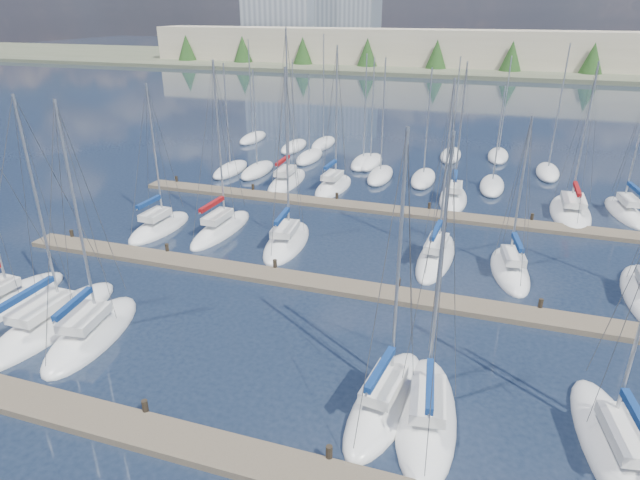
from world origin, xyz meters
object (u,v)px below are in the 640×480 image
(sailboat_k, at_px, (436,257))
(sailboat_b, at_px, (52,322))
(sailboat_q, at_px, (570,212))
(sailboat_c, at_px, (92,333))
(sailboat_h, at_px, (160,227))
(sailboat_o, at_px, (333,186))
(sailboat_l, at_px, (510,270))
(sailboat_i, at_px, (221,229))
(sailboat_d, at_px, (385,401))
(sailboat_p, at_px, (453,198))
(sailboat_j, at_px, (287,242))
(sailboat_n, at_px, (287,181))
(sailboat_f, at_px, (616,450))
(sailboat_a, at_px, (0,306))
(sailboat_e, at_px, (426,415))
(sailboat_r, at_px, (624,212))

(sailboat_k, bearing_deg, sailboat_b, -138.39)
(sailboat_q, xyz_separation_m, sailboat_k, (-9.47, -12.08, 0.02))
(sailboat_c, height_order, sailboat_q, sailboat_c)
(sailboat_h, height_order, sailboat_o, sailboat_o)
(sailboat_q, distance_m, sailboat_h, 33.12)
(sailboat_c, xyz_separation_m, sailboat_b, (-2.80, 0.22, -0.01))
(sailboat_l, bearing_deg, sailboat_i, 169.75)
(sailboat_d, distance_m, sailboat_b, 18.36)
(sailboat_p, distance_m, sailboat_b, 32.98)
(sailboat_l, bearing_deg, sailboat_j, 171.91)
(sailboat_p, distance_m, sailboat_i, 20.52)
(sailboat_p, distance_m, sailboat_k, 12.53)
(sailboat_j, distance_m, sailboat_l, 15.28)
(sailboat_i, relative_size, sailboat_b, 1.03)
(sailboat_n, relative_size, sailboat_d, 1.17)
(sailboat_f, relative_size, sailboat_a, 0.97)
(sailboat_b, bearing_deg, sailboat_n, 84.23)
(sailboat_e, bearing_deg, sailboat_d, 162.76)
(sailboat_l, height_order, sailboat_b, sailboat_b)
(sailboat_n, height_order, sailboat_k, sailboat_n)
(sailboat_j, relative_size, sailboat_e, 1.02)
(sailboat_o, bearing_deg, sailboat_p, 3.44)
(sailboat_h, distance_m, sailboat_d, 24.78)
(sailboat_a, xyz_separation_m, sailboat_h, (1.93, 12.91, 0.00))
(sailboat_r, bearing_deg, sailboat_q, -170.78)
(sailboat_a, relative_size, sailboat_n, 0.86)
(sailboat_q, relative_size, sailboat_h, 1.10)
(sailboat_a, bearing_deg, sailboat_e, 0.17)
(sailboat_f, bearing_deg, sailboat_o, 115.79)
(sailboat_f, relative_size, sailboat_h, 1.06)
(sailboat_k, bearing_deg, sailboat_q, 55.30)
(sailboat_d, height_order, sailboat_o, sailboat_o)
(sailboat_r, xyz_separation_m, sailboat_k, (-13.71, -13.46, -0.00))
(sailboat_i, height_order, sailboat_e, sailboat_i)
(sailboat_c, bearing_deg, sailboat_k, 35.23)
(sailboat_i, height_order, sailboat_o, sailboat_o)
(sailboat_f, distance_m, sailboat_p, 29.07)
(sailboat_c, bearing_deg, sailboat_i, 83.10)
(sailboat_p, bearing_deg, sailboat_o, 176.90)
(sailboat_a, relative_size, sailboat_i, 0.96)
(sailboat_q, distance_m, sailboat_j, 23.82)
(sailboat_b, bearing_deg, sailboat_l, 31.36)
(sailboat_b, bearing_deg, sailboat_r, 41.30)
(sailboat_b, relative_size, sailboat_o, 0.95)
(sailboat_p, distance_m, sailboat_h, 24.98)
(sailboat_c, xyz_separation_m, sailboat_i, (-0.28, 14.72, 0.01))
(sailboat_r, bearing_deg, sailboat_o, 173.48)
(sailboat_i, relative_size, sailboat_d, 1.04)
(sailboat_c, bearing_deg, sailboat_b, 167.44)
(sailboat_q, xyz_separation_m, sailboat_h, (-30.28, -13.42, 0.01))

